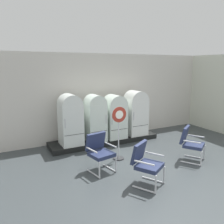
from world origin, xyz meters
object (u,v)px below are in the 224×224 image
at_px(refrigerator_1, 95,117).
at_px(refrigerator_0, 70,118).
at_px(armchair_left, 99,150).
at_px(sign_stand, 119,134).
at_px(refrigerator_2, 115,115).
at_px(refrigerator_3, 136,112).
at_px(armchair_center, 146,162).
at_px(armchair_right, 191,142).

bearing_deg(refrigerator_1, refrigerator_0, 177.59).
relative_size(armchair_left, sign_stand, 0.64).
height_order(refrigerator_2, sign_stand, refrigerator_2).
xyz_separation_m(refrigerator_0, refrigerator_3, (2.44, -0.02, -0.01)).
bearing_deg(refrigerator_0, refrigerator_1, -2.41).
bearing_deg(armchair_left, armchair_center, -60.37).
bearing_deg(sign_stand, refrigerator_2, 66.46).
bearing_deg(refrigerator_2, armchair_left, -127.44).
distance_m(refrigerator_3, armchair_center, 3.39).
xyz_separation_m(refrigerator_0, sign_stand, (0.97, -1.42, -0.28)).
distance_m(refrigerator_2, armchair_left, 2.35).
distance_m(refrigerator_1, armchair_right, 3.07).
height_order(armchair_center, sign_stand, sign_stand).
bearing_deg(refrigerator_3, refrigerator_0, 179.47).
height_order(refrigerator_0, refrigerator_1, refrigerator_0).
height_order(armchair_right, armchair_center, same).
bearing_deg(armchair_right, refrigerator_0, 138.34).
bearing_deg(refrigerator_0, refrigerator_2, -0.42).
height_order(refrigerator_0, armchair_center, refrigerator_0).
xyz_separation_m(refrigerator_0, armchair_center, (0.81, -2.97, -0.47)).
bearing_deg(refrigerator_0, refrigerator_3, -0.53).
bearing_deg(refrigerator_3, refrigerator_2, 179.28).
bearing_deg(sign_stand, armchair_left, -151.60).
height_order(refrigerator_3, armchair_right, refrigerator_3).
distance_m(refrigerator_1, armchair_center, 2.96).
height_order(armchair_left, sign_stand, sign_stand).
xyz_separation_m(armchair_right, sign_stand, (-1.75, 1.00, 0.19)).
xyz_separation_m(refrigerator_1, armchair_left, (-0.66, -1.82, -0.44)).
relative_size(refrigerator_3, armchair_center, 1.65).
xyz_separation_m(refrigerator_2, sign_stand, (-0.61, -1.41, -0.22)).
bearing_deg(armchair_right, sign_stand, 150.27).
bearing_deg(refrigerator_3, armchair_left, -141.02).
bearing_deg(refrigerator_3, armchair_center, -118.99).
height_order(refrigerator_1, armchair_center, refrigerator_1).
xyz_separation_m(armchair_left, sign_stand, (0.80, 0.43, 0.19)).
height_order(refrigerator_0, refrigerator_2, refrigerator_0).
distance_m(refrigerator_2, sign_stand, 1.55).
distance_m(armchair_right, armchair_center, 1.99).
distance_m(refrigerator_2, armchair_right, 2.70).
bearing_deg(refrigerator_1, armchair_center, -90.60).
distance_m(refrigerator_0, armchair_left, 1.92).
height_order(refrigerator_3, armchair_left, refrigerator_3).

